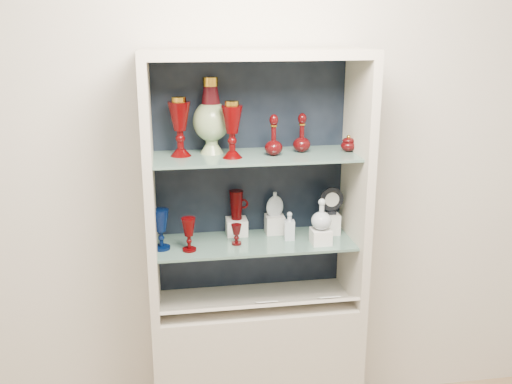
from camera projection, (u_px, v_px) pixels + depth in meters
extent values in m
cube|color=beige|center=(249.00, 160.00, 2.80)|extent=(3.50, 0.02, 2.80)
cube|color=beige|center=(256.00, 367.00, 2.88)|extent=(1.00, 0.40, 0.75)
cube|color=black|center=(250.00, 176.00, 2.79)|extent=(0.98, 0.02, 1.15)
cube|color=beige|center=(150.00, 191.00, 2.54)|extent=(0.04, 0.40, 1.15)
cube|color=beige|center=(356.00, 182.00, 2.69)|extent=(0.04, 0.40, 1.15)
cube|color=beige|center=(256.00, 54.00, 2.45)|extent=(1.00, 0.40, 0.04)
cube|color=slate|center=(255.00, 242.00, 2.71)|extent=(0.92, 0.34, 0.01)
cube|color=slate|center=(255.00, 156.00, 2.59)|extent=(0.92, 0.34, 0.01)
cube|color=beige|center=(260.00, 305.00, 2.66)|extent=(0.92, 0.17, 0.09)
cube|color=white|center=(329.00, 297.00, 2.71)|extent=(0.10, 0.06, 0.03)
cube|color=white|center=(266.00, 302.00, 2.66)|extent=(0.10, 0.06, 0.03)
cube|color=silver|center=(237.00, 227.00, 2.79)|extent=(0.10, 0.10, 0.08)
cube|color=silver|center=(275.00, 224.00, 2.81)|extent=(0.09, 0.09, 0.09)
cube|color=silver|center=(321.00, 236.00, 2.67)|extent=(0.09, 0.09, 0.07)
cube|color=silver|center=(331.00, 224.00, 2.80)|extent=(0.08, 0.08, 0.10)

